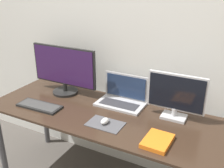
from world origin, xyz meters
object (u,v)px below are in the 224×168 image
object	(u,v)px
mouse	(105,121)
monitor_right	(176,96)
book	(157,141)
laptop	(123,97)
keyboard	(39,106)
monitor_left	(64,70)

from	to	relation	value
mouse	monitor_right	bearing A→B (deg)	37.28
monitor_right	mouse	xyz separation A→B (m)	(-0.40, -0.31, -0.15)
book	laptop	bearing A→B (deg)	137.13
mouse	book	size ratio (longest dim) A/B	0.35
monitor_right	book	xyz separation A→B (m)	(-0.01, -0.35, -0.16)
monitor_right	keyboard	bearing A→B (deg)	-162.05
laptop	mouse	size ratio (longest dim) A/B	4.96
monitor_left	laptop	bearing A→B (deg)	4.57
monitor_left	monitor_right	distance (m)	0.97
laptop	monitor_left	bearing A→B (deg)	-175.43
keyboard	monitor_right	bearing A→B (deg)	17.95
laptop	keyboard	size ratio (longest dim) A/B	1.03
keyboard	laptop	bearing A→B (deg)	33.26
keyboard	mouse	xyz separation A→B (m)	(0.58, 0.01, 0.02)
monitor_right	laptop	size ratio (longest dim) A/B	1.09
book	keyboard	bearing A→B (deg)	178.02
monitor_right	keyboard	distance (m)	1.05
monitor_right	keyboard	xyz separation A→B (m)	(-0.99, -0.32, -0.17)
monitor_right	mouse	bearing A→B (deg)	-142.72
monitor_left	book	bearing A→B (deg)	-20.14
mouse	monitor_left	bearing A→B (deg)	151.43
monitor_left	monitor_right	world-z (taller)	monitor_left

